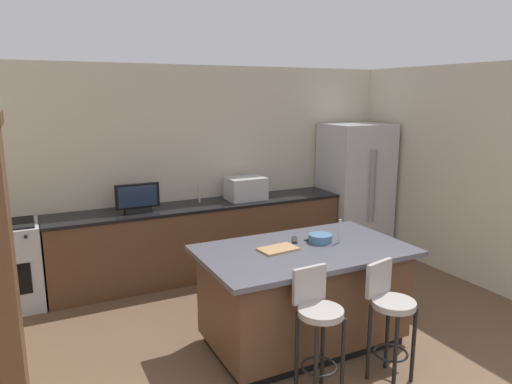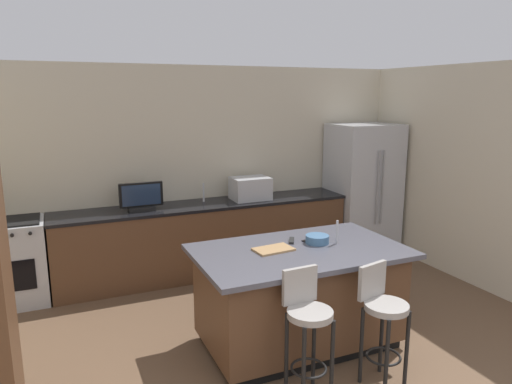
% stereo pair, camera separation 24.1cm
% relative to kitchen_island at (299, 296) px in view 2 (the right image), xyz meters
% --- Properties ---
extents(wall_back, '(6.01, 0.12, 2.61)m').
position_rel_kitchen_island_xyz_m(wall_back, '(-0.16, 2.38, 0.84)').
color(wall_back, beige).
rests_on(wall_back, ground_plane).
extents(wall_right, '(0.12, 4.76, 2.61)m').
position_rel_kitchen_island_xyz_m(wall_right, '(2.64, 0.20, 0.84)').
color(wall_right, beige).
rests_on(wall_right, ground_plane).
extents(counter_back, '(3.71, 0.62, 0.92)m').
position_rel_kitchen_island_xyz_m(counter_back, '(-0.23, 2.00, -0.01)').
color(counter_back, brown).
rests_on(counter_back, ground_plane).
extents(kitchen_island, '(1.86, 1.11, 0.91)m').
position_rel_kitchen_island_xyz_m(kitchen_island, '(0.00, 0.00, 0.00)').
color(kitchen_island, black).
rests_on(kitchen_island, ground_plane).
extents(refrigerator, '(0.90, 0.77, 1.85)m').
position_rel_kitchen_island_xyz_m(refrigerator, '(2.08, 1.94, 0.46)').
color(refrigerator, '#B7BABF').
rests_on(refrigerator, ground_plane).
extents(range_oven, '(0.76, 0.63, 0.94)m').
position_rel_kitchen_island_xyz_m(range_oven, '(-2.48, 2.00, -0.00)').
color(range_oven, '#B7BABF').
rests_on(range_oven, ground_plane).
extents(microwave, '(0.48, 0.36, 0.29)m').
position_rel_kitchen_island_xyz_m(microwave, '(0.36, 2.00, 0.59)').
color(microwave, '#B7BABF').
rests_on(microwave, counter_back).
extents(tv_monitor, '(0.50, 0.16, 0.34)m').
position_rel_kitchen_island_xyz_m(tv_monitor, '(-1.04, 1.95, 0.60)').
color(tv_monitor, black).
rests_on(tv_monitor, counter_back).
extents(sink_faucet_back, '(0.02, 0.02, 0.24)m').
position_rel_kitchen_island_xyz_m(sink_faucet_back, '(-0.24, 2.10, 0.57)').
color(sink_faucet_back, '#B2B2B7').
rests_on(sink_faucet_back, counter_back).
extents(sink_faucet_island, '(0.02, 0.02, 0.22)m').
position_rel_kitchen_island_xyz_m(sink_faucet_island, '(0.38, 0.00, 0.56)').
color(sink_faucet_island, '#B2B2B7').
rests_on(sink_faucet_island, kitchen_island).
extents(bar_stool_left, '(0.34, 0.34, 1.00)m').
position_rel_kitchen_island_xyz_m(bar_stool_left, '(-0.32, -0.70, 0.13)').
color(bar_stool_left, gray).
rests_on(bar_stool_left, ground_plane).
extents(bar_stool_right, '(0.35, 0.37, 0.97)m').
position_rel_kitchen_island_xyz_m(bar_stool_right, '(0.31, -0.78, 0.11)').
color(bar_stool_right, gray).
rests_on(bar_stool_right, ground_plane).
extents(fruit_bowl, '(0.22, 0.22, 0.07)m').
position_rel_kitchen_island_xyz_m(fruit_bowl, '(0.23, 0.09, 0.48)').
color(fruit_bowl, '#3F668C').
rests_on(fruit_bowl, kitchen_island).
extents(cell_phone, '(0.10, 0.16, 0.01)m').
position_rel_kitchen_island_xyz_m(cell_phone, '(0.17, 0.12, 0.45)').
color(cell_phone, black).
rests_on(cell_phone, kitchen_island).
extents(tv_remote, '(0.12, 0.17, 0.02)m').
position_rel_kitchen_island_xyz_m(tv_remote, '(0.03, 0.22, 0.46)').
color(tv_remote, black).
rests_on(tv_remote, kitchen_island).
extents(cutting_board, '(0.36, 0.24, 0.02)m').
position_rel_kitchen_island_xyz_m(cutting_board, '(-0.23, 0.06, 0.46)').
color(cutting_board, '#A87F51').
rests_on(cutting_board, kitchen_island).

